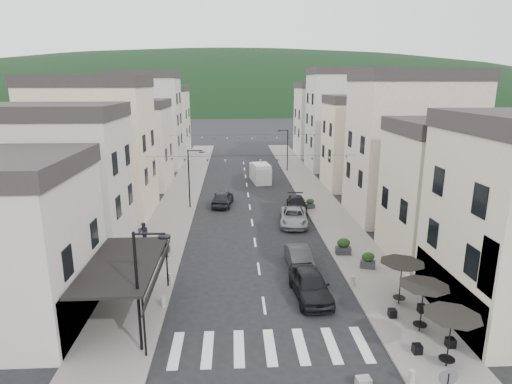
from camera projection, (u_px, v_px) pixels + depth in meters
ground at (274, 375)px, 18.67m from camera, size 700.00×700.00×0.00m
sidewalk_left at (183, 193)px, 49.22m from camera, size 4.00×76.00×0.12m
sidewalk_right at (312, 191)px, 50.01m from camera, size 4.00×76.00×0.12m
hill_backdrop at (235, 101)px, 308.90m from camera, size 640.00×360.00×70.00m
boutique_awning at (128, 265)px, 22.36m from camera, size 3.77×7.50×3.28m
buildings_row_left at (129, 135)px, 52.92m from camera, size 10.20×54.16×14.00m
buildings_row_right at (362, 133)px, 53.27m from camera, size 10.20×54.16×14.50m
cafe_terrace at (423, 291)px, 21.20m from camera, size 2.50×8.10×2.53m
streetlamp_left_near at (143, 280)px, 19.38m from camera, size 1.70×0.56×6.00m
streetlamp_left_far at (192, 172)px, 42.60m from camera, size 1.70×0.56×6.00m
streetlamp_right_far at (286, 146)px, 60.63m from camera, size 1.70×0.56×6.00m
bollards at (265, 303)px, 23.89m from camera, size 11.66×10.26×0.60m
bunting_near at (251, 160)px, 38.56m from camera, size 19.00×0.28×0.62m
bunting_far at (246, 138)px, 54.03m from camera, size 19.00×0.28×0.62m
parked_car_a at (310, 284)px, 25.21m from camera, size 2.29×5.00×1.66m
parked_car_b at (300, 258)px, 29.28m from camera, size 1.71×4.31×1.40m
parked_car_c at (294, 217)px, 38.32m from camera, size 2.96×5.43×1.44m
parked_car_d at (296, 204)px, 42.61m from camera, size 2.28×4.79×1.35m
parked_car_e at (223, 198)px, 44.25m from camera, size 2.45×4.93×1.62m
delivery_van at (260, 173)px, 54.84m from camera, size 2.62×5.27×2.43m
pedestrian_a at (165, 246)px, 30.76m from camera, size 0.75×0.65×1.72m
pedestrian_b at (144, 233)px, 33.57m from camera, size 1.01×0.95×1.65m
concrete_block_b at (363, 383)px, 17.84m from camera, size 0.64×0.51×0.45m
planter_la at (163, 246)px, 31.80m from camera, size 0.99×0.64×1.03m
planter_lb at (159, 248)px, 31.12m from camera, size 1.15×0.85×1.15m
planter_ra at (368, 260)px, 29.04m from camera, size 1.13×0.86×1.12m
planter_rb at (343, 246)px, 31.39m from camera, size 1.15×0.70×1.23m
planter_rc at (310, 204)px, 42.88m from camera, size 1.03×0.80×1.02m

